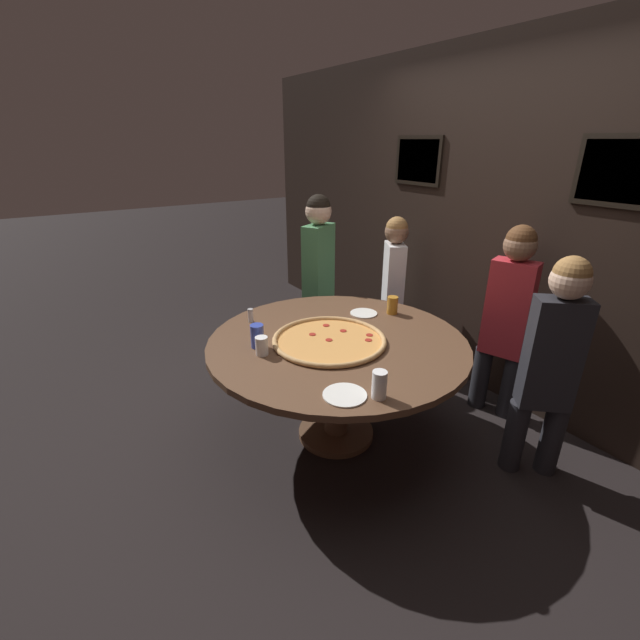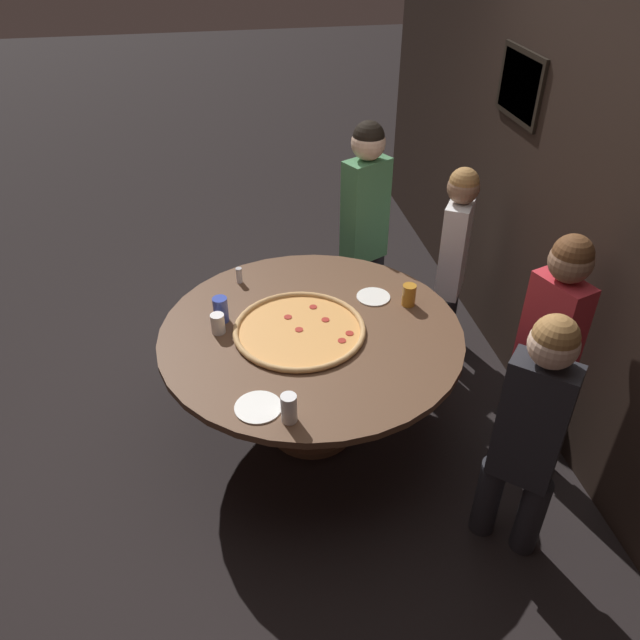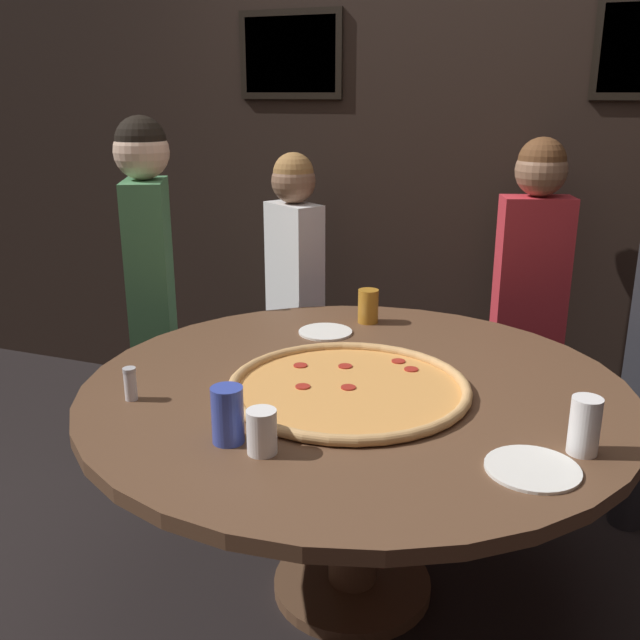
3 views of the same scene
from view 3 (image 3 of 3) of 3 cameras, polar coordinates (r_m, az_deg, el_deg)
The scene contains 14 objects.
ground_plane at distance 2.55m, azimuth 2.58°, elevation -20.62°, with size 24.00×24.00×0.00m, color black.
back_wall at distance 3.39m, azimuth 10.82°, elevation 12.78°, with size 6.40×0.08×2.60m.
dining_table at distance 2.22m, azimuth 2.80°, elevation -8.03°, with size 1.65×1.65×0.74m.
giant_pizza at distance 2.11m, azimuth 2.17°, elevation -5.38°, with size 0.72×0.72×0.03m.
drink_cup_far_right at distance 1.81m, azimuth -7.40°, elevation -7.53°, with size 0.08×0.08×0.15m, color #384CB7.
drink_cup_front_edge at distance 2.72m, azimuth 3.87°, elevation 1.11°, with size 0.08×0.08×0.13m, color #BC7A23.
drink_cup_near_left at distance 1.75m, azimuth -4.68°, elevation -8.89°, with size 0.07×0.07×0.11m, color white.
drink_cup_near_right at distance 1.85m, azimuth 20.41°, elevation -7.93°, with size 0.07×0.07×0.15m, color white.
white_plate_left_side at distance 2.61m, azimuth 0.44°, elevation -0.96°, with size 0.20×0.20×0.01m, color white.
white_plate_near_front at distance 1.77m, azimuth 16.64°, elevation -11.32°, with size 0.22×0.22×0.01m, color white.
condiment_shaker at distance 2.11m, azimuth -14.93°, elevation -4.94°, with size 0.04×0.04×0.10m.
diner_far_left at distance 3.18m, azimuth 16.50°, elevation 2.80°, with size 0.37×0.24×1.41m.
diner_side_left at distance 3.32m, azimuth -2.05°, elevation 3.33°, with size 0.34×0.28×1.33m.
diner_centre_back at distance 3.09m, azimuth -13.41°, elevation 3.58°, with size 0.29×0.39×1.50m.
Camera 3 is at (0.62, -1.90, 1.58)m, focal length 40.00 mm.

